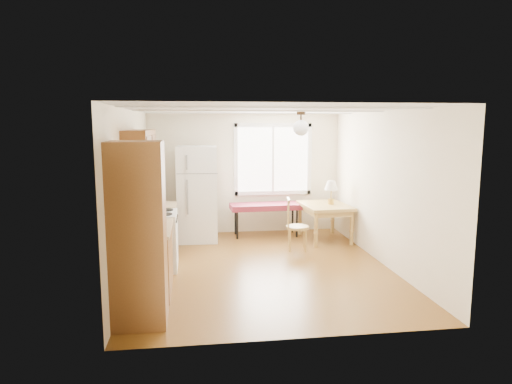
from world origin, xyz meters
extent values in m
cube|color=#563311|center=(0.00, 0.00, 0.00)|extent=(4.60, 5.60, 0.12)
cube|color=white|center=(0.00, 0.00, 2.50)|extent=(4.60, 5.60, 0.12)
cube|color=#F0E3C0|center=(0.00, 2.50, 1.25)|extent=(4.60, 0.10, 2.50)
cube|color=#F0E3C0|center=(0.00, -2.50, 1.25)|extent=(4.60, 0.10, 2.50)
cube|color=#F0E3C0|center=(-2.00, 0.00, 1.25)|extent=(0.10, 5.60, 2.50)
cube|color=#F0E3C0|center=(2.00, 0.00, 1.25)|extent=(0.10, 5.60, 2.50)
cube|color=brown|center=(-1.70, -1.85, 1.05)|extent=(0.60, 0.60, 2.10)
cube|color=brown|center=(-1.70, -0.85, 0.43)|extent=(0.60, 1.10, 0.86)
cube|color=tan|center=(-1.69, -0.85, 0.88)|extent=(0.62, 1.14, 0.04)
cube|color=white|center=(-1.68, 0.20, 0.45)|extent=(0.65, 0.76, 0.90)
cube|color=brown|center=(-1.70, 0.95, 0.43)|extent=(0.60, 0.60, 0.86)
cube|color=brown|center=(-1.83, -0.15, 1.85)|extent=(0.33, 1.60, 0.70)
cube|color=white|center=(0.60, 2.48, 1.55)|extent=(1.50, 0.02, 1.35)
cylinder|color=#312316|center=(0.70, 0.40, 2.46)|extent=(0.14, 0.14, 0.06)
cylinder|color=#312316|center=(0.70, 0.40, 2.36)|extent=(0.03, 0.03, 0.16)
sphere|color=white|center=(0.70, 0.40, 2.22)|extent=(0.26, 0.26, 0.26)
cube|color=white|center=(-1.00, 1.91, 0.93)|extent=(0.80, 0.80, 1.86)
cube|color=gray|center=(-1.00, 1.53, 1.37)|extent=(0.77, 0.02, 0.02)
cube|color=gray|center=(-1.19, 1.51, 1.12)|extent=(0.03, 0.03, 1.12)
cube|color=maroon|center=(0.39, 2.08, 0.61)|extent=(1.47, 0.60, 0.11)
cylinder|color=black|center=(-0.22, 1.87, 0.28)|extent=(0.04, 0.04, 0.56)
cylinder|color=black|center=(1.00, 1.87, 0.28)|extent=(0.04, 0.04, 0.56)
cylinder|color=black|center=(-0.22, 2.28, 0.28)|extent=(0.04, 0.04, 0.56)
cylinder|color=black|center=(1.00, 2.28, 0.28)|extent=(0.04, 0.04, 0.56)
cube|color=#A07E3D|center=(1.50, 1.60, 0.68)|extent=(0.93, 1.20, 0.06)
cube|color=#A07E3D|center=(1.50, 1.60, 0.60)|extent=(0.83, 1.09, 0.10)
cylinder|color=#A07E3D|center=(1.18, 1.08, 0.33)|extent=(0.07, 0.07, 0.65)
cylinder|color=#A07E3D|center=(1.89, 1.12, 0.33)|extent=(0.07, 0.07, 0.65)
cylinder|color=#A07E3D|center=(1.11, 2.08, 0.33)|extent=(0.07, 0.07, 0.65)
cylinder|color=#A07E3D|center=(1.82, 2.12, 0.33)|extent=(0.07, 0.07, 0.65)
cylinder|color=#A07E3D|center=(0.79, 0.93, 0.42)|extent=(0.41, 0.41, 0.05)
cylinder|color=#A07E3D|center=(0.63, 0.81, 0.21)|extent=(0.04, 0.04, 0.42)
cylinder|color=#A07E3D|center=(0.91, 0.77, 0.21)|extent=(0.04, 0.04, 0.42)
cylinder|color=#A07E3D|center=(0.67, 1.09, 0.21)|extent=(0.04, 0.04, 0.42)
cylinder|color=#A07E3D|center=(0.95, 1.05, 0.21)|extent=(0.04, 0.04, 0.42)
cylinder|color=gold|center=(1.62, 1.61, 0.77)|extent=(0.13, 0.13, 0.11)
cylinder|color=gold|center=(1.62, 1.61, 0.91)|extent=(0.02, 0.02, 0.18)
cone|color=white|center=(1.62, 1.61, 1.09)|extent=(0.27, 0.27, 0.18)
cube|color=black|center=(-1.72, -1.24, 0.94)|extent=(0.24, 0.27, 0.08)
cube|color=black|center=(-1.72, -1.34, 1.13)|extent=(0.20, 0.11, 0.29)
cylinder|color=black|center=(-1.72, -1.19, 1.05)|extent=(0.15, 0.15, 0.13)
cylinder|color=red|center=(-1.73, -0.61, 0.98)|extent=(0.11, 0.11, 0.16)
sphere|color=red|center=(-1.73, -0.61, 1.09)|extent=(0.06, 0.06, 0.06)
camera|label=1|loc=(-1.06, -7.01, 2.28)|focal=32.00mm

